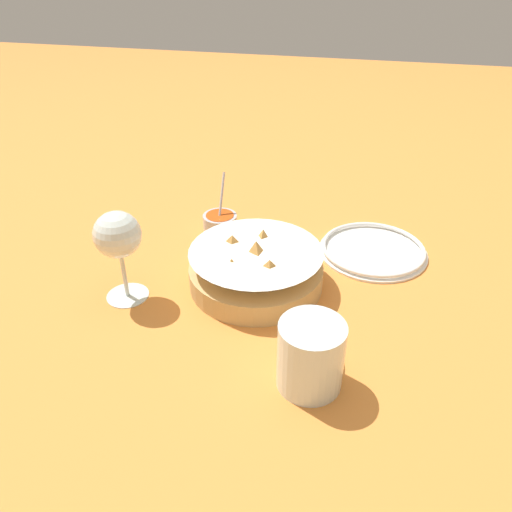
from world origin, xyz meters
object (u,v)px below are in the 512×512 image
object	(u,v)px
food_basket	(255,268)
beer_mug	(311,357)
wine_glass	(118,238)
side_plate	(373,250)
sauce_cup	(220,223)

from	to	relation	value
food_basket	beer_mug	distance (m)	0.24
wine_glass	side_plate	size ratio (longest dim) A/B	0.77
food_basket	side_plate	xyz separation A→B (m)	(0.15, -0.20, -0.03)
wine_glass	beer_mug	size ratio (longest dim) A/B	1.24
sauce_cup	food_basket	bearing A→B (deg)	-144.70
wine_glass	beer_mug	world-z (taller)	wine_glass
food_basket	beer_mug	bearing A→B (deg)	-148.54
side_plate	wine_glass	bearing A→B (deg)	120.67
wine_glass	beer_mug	bearing A→B (deg)	-110.08
food_basket	sauce_cup	size ratio (longest dim) A/B	1.95
wine_glass	sauce_cup	bearing A→B (deg)	-20.43
food_basket	wine_glass	bearing A→B (deg)	112.43
wine_glass	side_plate	distance (m)	0.48
food_basket	side_plate	bearing A→B (deg)	-52.05
wine_glass	side_plate	world-z (taller)	wine_glass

